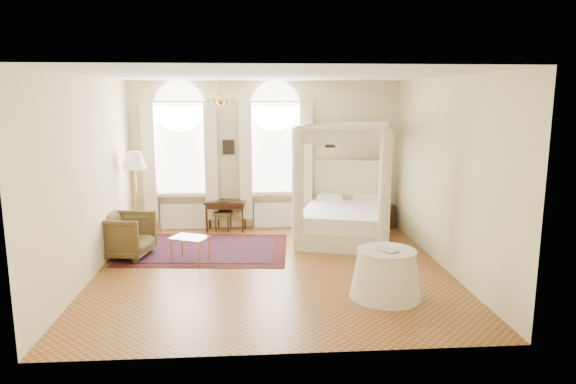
% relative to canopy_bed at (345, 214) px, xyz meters
% --- Properties ---
extents(ground, '(6.00, 6.00, 0.00)m').
position_rel_canopy_bed_xyz_m(ground, '(-1.59, -1.80, -0.55)').
color(ground, '#A05A2E').
rests_on(ground, ground).
extents(room_walls, '(6.00, 6.00, 6.00)m').
position_rel_canopy_bed_xyz_m(room_walls, '(-1.59, -1.80, 1.43)').
color(room_walls, '#FDEEC1').
rests_on(room_walls, ground).
extents(window_left, '(1.62, 0.27, 3.29)m').
position_rel_canopy_bed_xyz_m(window_left, '(-3.49, 1.07, 0.94)').
color(window_left, silver).
rests_on(window_left, room_walls).
extents(window_right, '(1.62, 0.27, 3.29)m').
position_rel_canopy_bed_xyz_m(window_right, '(-1.39, 1.07, 0.94)').
color(window_right, silver).
rests_on(window_right, room_walls).
extents(chandelier, '(0.51, 0.45, 0.50)m').
position_rel_canopy_bed_xyz_m(chandelier, '(-2.49, -0.60, 2.36)').
color(chandelier, gold).
rests_on(chandelier, room_walls).
extents(wall_pictures, '(2.54, 0.03, 0.39)m').
position_rel_canopy_bed_xyz_m(wall_pictures, '(-1.51, 1.17, 1.34)').
color(wall_pictures, black).
rests_on(wall_pictures, room_walls).
extents(canopy_bed, '(2.33, 2.62, 2.42)m').
position_rel_canopy_bed_xyz_m(canopy_bed, '(0.00, 0.00, 0.00)').
color(canopy_bed, beige).
rests_on(canopy_bed, ground).
extents(nightstand, '(0.40, 0.36, 0.53)m').
position_rel_canopy_bed_xyz_m(nightstand, '(1.11, 0.90, -0.28)').
color(nightstand, '#321E0D').
rests_on(nightstand, ground).
extents(nightstand_lamp, '(0.30, 0.30, 0.44)m').
position_rel_canopy_bed_xyz_m(nightstand_lamp, '(1.02, 0.88, 0.27)').
color(nightstand_lamp, gold).
rests_on(nightstand_lamp, nightstand).
extents(writing_desk, '(0.96, 0.58, 0.68)m').
position_rel_canopy_bed_xyz_m(writing_desk, '(-2.52, 0.90, 0.03)').
color(writing_desk, '#321E0D').
rests_on(writing_desk, ground).
extents(laptop, '(0.35, 0.24, 0.03)m').
position_rel_canopy_bed_xyz_m(laptop, '(-2.56, 0.79, 0.14)').
color(laptop, black).
rests_on(laptop, writing_desk).
extents(stool, '(0.43, 0.43, 0.43)m').
position_rel_canopy_bed_xyz_m(stool, '(-2.58, 0.90, -0.19)').
color(stool, '#4D4021').
rests_on(stool, ground).
extents(armchair, '(1.06, 1.04, 0.83)m').
position_rel_canopy_bed_xyz_m(armchair, '(-4.29, -0.91, -0.14)').
color(armchair, '#4B3D20').
rests_on(armchair, ground).
extents(coffee_table, '(0.78, 0.69, 0.45)m').
position_rel_canopy_bed_xyz_m(coffee_table, '(-3.07, -1.21, -0.15)').
color(coffee_table, silver).
rests_on(coffee_table, ground).
extents(floor_lamp, '(0.48, 0.48, 1.87)m').
position_rel_canopy_bed_xyz_m(floor_lamp, '(-4.29, 0.12, 1.05)').
color(floor_lamp, gold).
rests_on(floor_lamp, ground).
extents(oriental_rug, '(3.32, 2.52, 0.01)m').
position_rel_canopy_bed_xyz_m(oriental_rug, '(-2.84, -0.56, -0.54)').
color(oriental_rug, '#441013').
rests_on(oriental_rug, ground).
extents(side_table, '(1.07, 1.07, 0.73)m').
position_rel_canopy_bed_xyz_m(side_table, '(0.04, -3.17, -0.19)').
color(side_table, white).
rests_on(side_table, ground).
extents(book, '(0.32, 0.34, 0.03)m').
position_rel_canopy_bed_xyz_m(book, '(-0.04, -3.28, 0.19)').
color(book, black).
rests_on(book, side_table).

